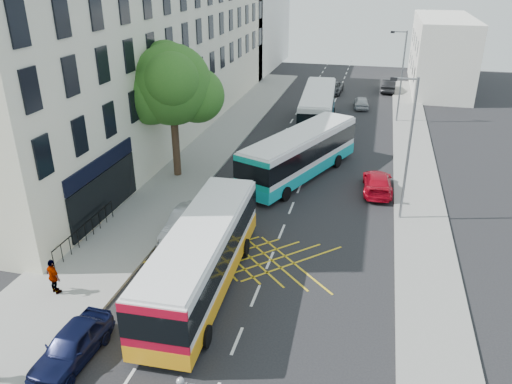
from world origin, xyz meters
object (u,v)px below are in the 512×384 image
Objects in this scene: distant_car_grey at (333,88)px; pedestrian_far at (54,277)px; bus_far at (318,108)px; parked_car_blue at (72,345)px; parked_car_silver at (187,223)px; distant_car_dark at (389,85)px; lamp_near at (408,143)px; bus_near at (202,256)px; distant_car_silver at (361,102)px; street_tree at (171,86)px; lamp_far at (401,72)px; red_hatchback at (378,182)px; bus_mid at (300,154)px.

pedestrian_far is at bearing -98.42° from distant_car_grey.
bus_far reaches higher than pedestrian_far.
parked_car_blue is 0.89× the size of parked_car_silver.
bus_far reaches higher than distant_car_dark.
bus_far is at bearing -87.82° from distant_car_grey.
lamp_near is 0.72× the size of bus_near.
distant_car_grey reaches higher than distant_car_silver.
lamp_near is at bearing -11.40° from street_tree.
parked_car_blue is (-11.80, -34.38, -3.96)m from lamp_far.
bus_far is at bearing 60.63° from street_tree.
parked_car_blue is 0.87× the size of distant_car_dark.
lamp_far reaches higher than parked_car_blue.
red_hatchback is (9.83, 8.25, -0.08)m from parked_car_silver.
bus_near is 6.50m from pedestrian_far.
street_tree is at bearing 168.60° from lamp_near.
distant_car_dark is at bearing 77.10° from bus_near.
lamp_near reaches higher than parked_car_blue.
red_hatchback is at bearing 62.23° from parked_car_blue.
parked_car_blue is at bearing -108.94° from lamp_far.
parked_car_silver is 1.25× the size of distant_car_silver.
parked_car_blue is at bearing -129.35° from lamp_near.
bus_far reaches higher than distant_car_silver.
lamp_near is 5.56m from red_hatchback.
bus_mid is at bearing -86.88° from distant_car_grey.
lamp_near is at bearing -74.78° from distant_car_grey.
distant_car_grey is 6.51m from distant_car_dark.
street_tree reaches higher than parked_car_silver.
street_tree is 5.26× the size of pedestrian_far.
pedestrian_far reaches higher than parked_car_silver.
distant_car_grey is (-6.81, 30.11, -4.02)m from lamp_near.
parked_car_silver is at bearing -94.56° from distant_car_grey.
bus_near is (-8.65, -28.92, -2.98)m from lamp_far.
red_hatchback is at bearing 90.25° from distant_car_silver.
bus_near is at bearing 80.81° from distant_car_dark.
lamp_near is at bearing 24.54° from parked_car_silver.
distant_car_dark is (-0.71, 12.36, -3.88)m from lamp_far.
street_tree is at bearing -123.37° from bus_far.
distant_car_silver is (-2.08, 20.67, -0.04)m from red_hatchback.
lamp_far is 2.08× the size of parked_car_blue.
lamp_near is 8.68m from bus_mid.
bus_far reaches higher than parked_car_blue.
street_tree is at bearing -0.07° from red_hatchback.
bus_far is (-6.88, -3.13, -2.89)m from lamp_far.
parked_car_blue is (-4.91, -31.25, -1.07)m from bus_far.
red_hatchback is at bearing 2.97° from street_tree.
bus_mid is 11.96m from bus_far.
bus_near is (6.05, -11.88, -4.66)m from street_tree.
distant_car_grey is (-5.55, 26.45, -0.04)m from red_hatchback.
pedestrian_far is at bearing 66.67° from distant_car_silver.
bus_mid is 2.59× the size of distant_car_dark.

